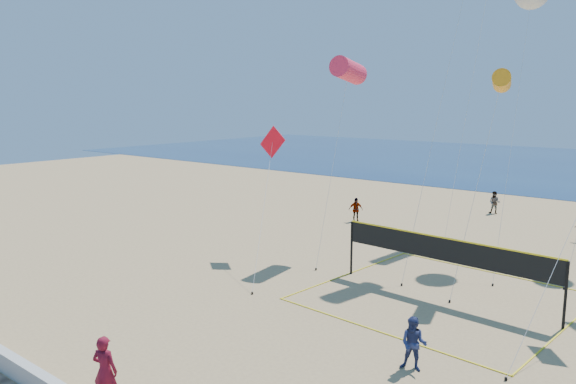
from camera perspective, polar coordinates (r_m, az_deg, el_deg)
The scene contains 8 objects.
woman at distance 15.69m, azimuth -18.10°, elevation -16.89°, with size 0.68×0.45×1.87m, color maroon.
bystander_a at distance 17.11m, azimuth 12.65°, elevation -14.83°, with size 0.78×0.61×1.60m, color navy.
far_person_0 at distance 36.18m, azimuth 6.89°, elevation -1.79°, with size 0.90×0.38×1.54m, color gray.
far_person_3 at distance 40.88m, azimuth 20.25°, elevation -1.01°, with size 0.75×0.58×1.54m, color gray.
volleyball_net at distance 22.90m, azimuth 15.60°, elevation -6.32°, with size 9.83×9.69×2.46m.
kite_0 at distance 28.27m, azimuth 6.17°, elevation 12.16°, with size 1.49×4.92×9.82m.
kite_2 at distance 24.57m, azimuth 20.88°, elevation 10.47°, with size 1.20×4.28×8.96m.
kite_3 at distance 27.60m, azimuth -1.67°, elevation 4.46°, with size 4.27×5.41×6.48m.
Camera 1 is at (8.71, -9.60, 7.77)m, focal length 35.00 mm.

